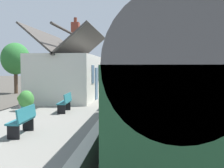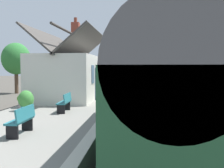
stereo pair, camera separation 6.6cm
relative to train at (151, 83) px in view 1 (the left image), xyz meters
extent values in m
plane|color=#4C473F|center=(4.39, 0.90, -2.22)|extent=(160.00, 160.00, 0.00)
cube|color=gray|center=(4.39, 4.58, -1.78)|extent=(32.00, 5.36, 0.87)
cube|color=beige|center=(4.39, 2.08, -1.34)|extent=(32.00, 0.36, 0.02)
cube|color=gray|center=(4.39, -0.72, -2.15)|extent=(52.00, 0.08, 0.14)
cube|color=gray|center=(4.39, 0.72, -2.15)|extent=(52.00, 0.08, 0.14)
cube|color=black|center=(4.57, 0.00, -1.87)|extent=(8.44, 2.29, 0.70)
cube|color=#1E4C2D|center=(4.57, 0.00, -0.37)|extent=(9.17, 2.70, 2.30)
cylinder|color=#515154|center=(4.57, 0.00, 0.78)|extent=(9.17, 2.65, 2.65)
cube|color=black|center=(4.57, 1.36, -0.08)|extent=(7.79, 0.03, 0.80)
cylinder|color=black|center=(7.32, 0.00, -1.87)|extent=(0.70, 2.16, 0.70)
cylinder|color=black|center=(1.82, 0.00, -1.87)|extent=(0.70, 2.16, 0.70)
cube|color=black|center=(9.17, 0.00, 0.04)|extent=(0.04, 2.16, 0.90)
cylinder|color=#F2EDCC|center=(9.19, 0.00, -0.94)|extent=(0.06, 0.24, 0.24)
cube|color=red|center=(9.23, 0.00, -1.40)|extent=(0.16, 2.56, 0.24)
cube|color=black|center=(-4.85, 0.00, -1.87)|extent=(7.97, 2.29, 0.70)
cube|color=#1E4C2D|center=(-4.85, 0.00, -0.37)|extent=(8.66, 2.70, 2.30)
cylinder|color=#515154|center=(-4.85, 0.00, 0.78)|extent=(8.66, 2.65, 2.65)
cube|color=black|center=(-4.85, 1.36, -0.08)|extent=(7.36, 0.03, 0.80)
cylinder|color=black|center=(-2.25, 0.00, -1.87)|extent=(0.70, 2.16, 0.70)
cube|color=silver|center=(4.61, 5.27, 0.09)|extent=(7.58, 3.68, 2.88)
cube|color=#47423D|center=(4.61, 4.35, 2.33)|extent=(8.08, 2.09, 1.82)
cube|color=#47423D|center=(4.61, 6.18, 2.33)|extent=(8.08, 2.09, 1.82)
cylinder|color=#47423D|center=(4.61, 5.27, 3.12)|extent=(8.08, 0.16, 0.16)
cube|color=brown|center=(6.29, 5.27, 2.81)|extent=(0.56, 0.56, 2.54)
cylinder|color=brown|center=(6.29, 5.27, 4.26)|extent=(0.24, 0.24, 0.36)
cube|color=slate|center=(4.21, 3.41, -0.30)|extent=(0.90, 0.06, 2.10)
cube|color=slate|center=(2.81, 3.41, 0.35)|extent=(0.80, 0.05, 1.10)
cube|color=slate|center=(5.61, 3.41, 0.35)|extent=(0.80, 0.05, 1.10)
cube|color=#26727F|center=(13.01, 4.14, -0.90)|extent=(1.42, 0.46, 0.06)
cube|color=#26727F|center=(13.02, 3.96, -0.67)|extent=(1.40, 0.16, 0.40)
cube|color=black|center=(12.45, 4.11, -1.13)|extent=(0.08, 0.36, 0.44)
cube|color=black|center=(13.57, 4.16, -1.13)|extent=(0.08, 0.36, 0.44)
cube|color=#26727F|center=(-1.11, 4.15, -0.90)|extent=(1.41, 0.45, 0.06)
cube|color=#26727F|center=(-1.10, 3.97, -0.67)|extent=(1.40, 0.16, 0.40)
cube|color=black|center=(-1.67, 4.12, -1.13)|extent=(0.07, 0.36, 0.44)
cube|color=black|center=(-0.55, 4.17, -1.13)|extent=(0.07, 0.36, 0.44)
cube|color=#26727F|center=(-5.54, 4.30, -0.90)|extent=(1.41, 0.42, 0.06)
cube|color=#26727F|center=(-5.53, 4.12, -0.67)|extent=(1.40, 0.13, 0.40)
cube|color=black|center=(-6.10, 4.29, -1.13)|extent=(0.07, 0.36, 0.44)
cube|color=black|center=(-4.98, 4.31, -1.13)|extent=(0.07, 0.36, 0.44)
cube|color=#26727F|center=(10.71, 4.04, -0.90)|extent=(1.41, 0.45, 0.06)
cube|color=#26727F|center=(10.71, 3.86, -0.67)|extent=(1.40, 0.15, 0.40)
cube|color=black|center=(10.15, 4.06, -1.13)|extent=(0.07, 0.36, 0.44)
cube|color=black|center=(11.27, 4.02, -1.13)|extent=(0.07, 0.36, 0.44)
cylinder|color=gray|center=(-0.14, 6.64, -1.18)|extent=(0.35, 0.35, 0.34)
ellipsoid|color=#4C8C2D|center=(-0.14, 6.64, -0.85)|extent=(0.47, 0.47, 0.42)
cone|color=#C12759|center=(-0.14, 6.64, -0.69)|extent=(0.09, 0.09, 0.19)
cylinder|color=teal|center=(-0.91, 6.08, -1.20)|extent=(0.51, 0.51, 0.29)
ellipsoid|color=#3D8438|center=(-0.91, 6.08, -0.80)|extent=(0.75, 0.75, 0.89)
cone|color=#9E5138|center=(10.56, 3.60, -1.18)|extent=(0.43, 0.43, 0.34)
cylinder|color=#9E5138|center=(10.56, 3.60, -1.32)|extent=(0.24, 0.24, 0.06)
ellipsoid|color=#3D8438|center=(10.56, 3.60, -0.81)|extent=(0.57, 0.57, 0.48)
cone|color=#EE4D54|center=(10.56, 3.60, -0.61)|extent=(0.11, 0.11, 0.23)
cone|color=black|center=(13.28, 3.35, -1.18)|extent=(0.43, 0.43, 0.35)
cylinder|color=black|center=(13.28, 3.35, -1.32)|extent=(0.24, 0.24, 0.06)
ellipsoid|color=olive|center=(13.28, 3.35, -0.79)|extent=(0.60, 0.60, 0.53)
cone|color=#DC3B42|center=(13.28, 3.35, -0.58)|extent=(0.11, 0.11, 0.24)
cylinder|color=#4C3828|center=(16.53, 14.65, -0.84)|extent=(0.42, 0.42, 2.75)
ellipsoid|color=#2D7233|center=(16.53, 14.65, 1.80)|extent=(3.35, 3.24, 3.64)
camera|label=1|loc=(-13.58, 0.72, 0.73)|focal=43.52mm
camera|label=2|loc=(-13.58, 0.65, 0.73)|focal=43.52mm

